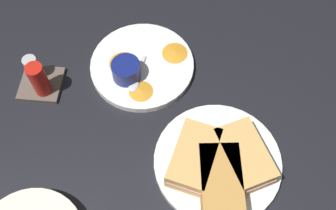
# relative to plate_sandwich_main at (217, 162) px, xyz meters

# --- Properties ---
(ground_plane) EXTENTS (1.10, 1.10, 0.03)m
(ground_plane) POSITION_rel_plate_sandwich_main_xyz_m (-0.01, 0.09, -0.02)
(ground_plane) COLOR black
(plate_sandwich_main) EXTENTS (0.25, 0.25, 0.02)m
(plate_sandwich_main) POSITION_rel_plate_sandwich_main_xyz_m (0.00, 0.00, 0.00)
(plate_sandwich_main) COLOR white
(plate_sandwich_main) RESTS_ON ground_plane
(sandwich_half_near) EXTENTS (0.15, 0.10, 0.05)m
(sandwich_half_near) POSITION_rel_plate_sandwich_main_xyz_m (-0.00, 0.05, 0.03)
(sandwich_half_near) COLOR tan
(sandwich_half_near) RESTS_ON plate_sandwich_main
(sandwich_half_far) EXTENTS (0.14, 0.09, 0.05)m
(sandwich_half_far) POSITION_rel_plate_sandwich_main_xyz_m (-0.05, -0.00, 0.03)
(sandwich_half_far) COLOR #C68C42
(sandwich_half_far) RESTS_ON plate_sandwich_main
(sandwich_half_extra) EXTENTS (0.15, 0.13, 0.05)m
(sandwich_half_extra) POSITION_rel_plate_sandwich_main_xyz_m (0.00, -0.05, 0.03)
(sandwich_half_extra) COLOR tan
(sandwich_half_extra) RESTS_ON plate_sandwich_main
(ramekin_dark_sauce) EXTENTS (0.08, 0.08, 0.03)m
(ramekin_dark_sauce) POSITION_rel_plate_sandwich_main_xyz_m (-0.00, -0.06, 0.03)
(ramekin_dark_sauce) COLOR #0C144C
(ramekin_dark_sauce) RESTS_ON plate_sandwich_main
(spoon_by_dark_ramekin) EXTENTS (0.04, 0.10, 0.01)m
(spoon_by_dark_ramekin) POSITION_rel_plate_sandwich_main_xyz_m (0.01, 0.00, 0.01)
(spoon_by_dark_ramekin) COLOR silver
(spoon_by_dark_ramekin) RESTS_ON plate_sandwich_main
(plate_chips_companion) EXTENTS (0.23, 0.23, 0.02)m
(plate_chips_companion) POSITION_rel_plate_sandwich_main_xyz_m (0.22, 0.18, 0.00)
(plate_chips_companion) COLOR white
(plate_chips_companion) RESTS_ON ground_plane
(ramekin_light_gravy) EXTENTS (0.06, 0.06, 0.04)m
(ramekin_light_gravy) POSITION_rel_plate_sandwich_main_xyz_m (0.18, 0.21, 0.03)
(ramekin_light_gravy) COLOR navy
(ramekin_light_gravy) RESTS_ON plate_chips_companion
(spoon_by_gravy_ramekin) EXTENTS (0.10, 0.03, 0.01)m
(spoon_by_gravy_ramekin) POSITION_rel_plate_sandwich_main_xyz_m (0.17, 0.19, 0.01)
(spoon_by_gravy_ramekin) COLOR silver
(spoon_by_gravy_ramekin) RESTS_ON plate_chips_companion
(plantain_chip_scatter) EXTENTS (0.18, 0.19, 0.01)m
(plantain_chip_scatter) POSITION_rel_plate_sandwich_main_xyz_m (0.21, 0.18, 0.01)
(plantain_chip_scatter) COLOR orange
(plantain_chip_scatter) RESTS_ON plate_chips_companion
(condiment_caddy) EXTENTS (0.09, 0.09, 0.10)m
(condiment_caddy) POSITION_rel_plate_sandwich_main_xyz_m (0.15, 0.39, 0.03)
(condiment_caddy) COLOR brown
(condiment_caddy) RESTS_ON ground_plane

